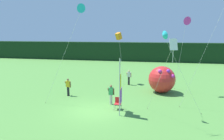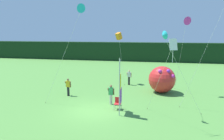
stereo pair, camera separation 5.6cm
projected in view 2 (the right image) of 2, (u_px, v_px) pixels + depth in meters
name	position (u px, v px, depth m)	size (l,w,h in m)	color
ground_plane	(93.00, 111.00, 15.99)	(120.00, 120.00, 0.00)	#518E3D
distant_treeline	(134.00, 52.00, 43.95)	(80.00, 2.40, 3.75)	black
banner_flag	(120.00, 88.00, 15.03)	(0.06, 1.03, 4.04)	#B7B7BC
person_near_banner	(111.00, 94.00, 17.32)	(0.55, 0.48, 1.61)	#B7B2A3
person_mid_field	(68.00, 87.00, 19.69)	(0.55, 0.48, 1.61)	black
person_far_left	(129.00, 77.00, 23.80)	(0.55, 0.48, 1.66)	black
inflatable_balloon	(162.00, 79.00, 20.71)	(2.56, 2.56, 2.56)	red
folding_chair	(118.00, 102.00, 16.31)	(0.51, 0.51, 0.89)	#BCBCC1
kite_cyan_delta_0	(81.00, 9.00, 16.14)	(3.60, 0.45, 7.86)	brown
kite_magenta_delta_1	(187.00, 21.00, 19.65)	(1.06, 1.68, 7.19)	brown
kite_white_diamond_2	(171.00, 50.00, 12.56)	(1.72, 3.30, 5.40)	brown
kite_cyan_delta_3	(164.00, 36.00, 14.08)	(3.14, 1.21, 5.85)	brown
kite_orange_box_5	(119.00, 36.00, 24.19)	(1.27, 1.54, 5.76)	brown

